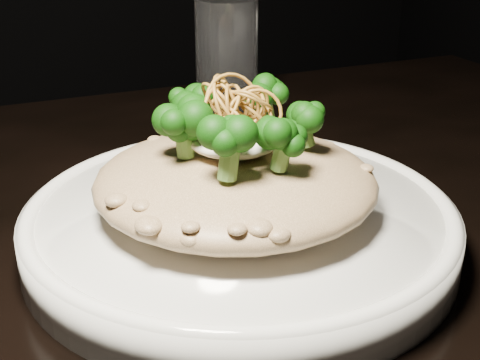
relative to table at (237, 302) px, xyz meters
The scene contains 7 objects.
table is the anchor object (origin of this frame).
plate 0.11m from the table, 110.53° to the right, with size 0.32×0.32×0.03m, color white.
risotto 0.15m from the table, 114.36° to the right, with size 0.21×0.21×0.05m, color brown.
broccoli 0.19m from the table, 109.75° to the right, with size 0.14×0.14×0.05m, color black, non-canonical shape.
cheese 0.18m from the table, 115.50° to the right, with size 0.07×0.07×0.02m, color white.
shallots 0.20m from the table, 111.12° to the right, with size 0.06×0.06×0.04m, color brown, non-canonical shape.
drinking_glass 0.34m from the table, 69.41° to the left, with size 0.07×0.07×0.13m, color white.
Camera 1 is at (-0.19, -0.45, 1.00)m, focal length 50.00 mm.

